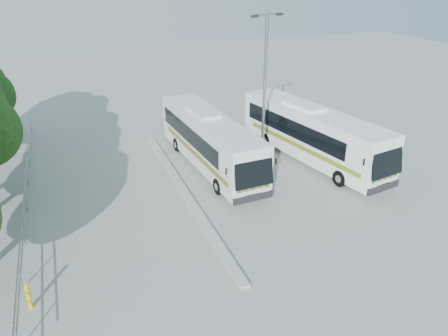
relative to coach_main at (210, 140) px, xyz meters
name	(u,v)px	position (x,y,z in m)	size (l,w,h in m)	color
ground	(240,204)	(-0.11, -4.87, -1.66)	(100.00, 100.00, 0.00)	#989893
kerb_divider	(185,193)	(-2.41, -2.87, -1.58)	(0.40, 16.00, 0.15)	#B2B2AD
railing	(25,189)	(-10.11, -0.87, -0.92)	(0.06, 22.00, 1.00)	gray
coach_main	(210,140)	(0.00, 0.00, 0.00)	(2.96, 11.02, 3.02)	silver
coach_adjacent	(312,133)	(6.09, -1.29, 0.06)	(4.23, 11.52, 3.14)	white
lamppost	(265,84)	(3.04, -0.74, 3.21)	(2.12, 0.79, 8.81)	gray
bollard	(28,296)	(-9.81, -9.07, -1.13)	(0.15, 0.15, 1.05)	yellow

